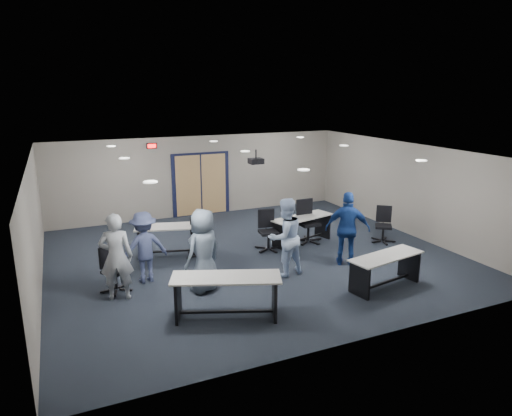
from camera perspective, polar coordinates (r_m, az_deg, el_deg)
name	(u,v)px	position (r m, az deg, el deg)	size (l,w,h in m)	color
floor	(253,256)	(11.91, -0.36, -6.04)	(10.00, 10.00, 0.00)	black
back_wall	(200,176)	(15.64, -6.96, 4.02)	(10.00, 0.04, 2.70)	gray
front_wall	(362,268)	(7.78, 13.06, -7.29)	(10.00, 0.04, 2.70)	gray
left_wall	(34,230)	(10.63, -25.96, -2.46)	(0.04, 9.00, 2.70)	gray
right_wall	(408,189)	(14.20, 18.50, 2.28)	(0.04, 9.00, 2.70)	gray
ceiling	(253,153)	(11.24, -0.38, 6.95)	(10.00, 9.00, 0.04)	white
double_door	(201,185)	(15.66, -6.89, 2.92)	(2.00, 0.07, 2.20)	black
exit_sign	(152,146)	(15.04, -12.91, 7.58)	(0.32, 0.07, 0.18)	black
ceiling_projector	(256,161)	(11.85, 0.00, 5.91)	(0.35, 0.32, 0.37)	black
ceiling_can_lights	(249,152)	(11.47, -0.88, 6.95)	(6.24, 5.74, 0.02)	white
table_front_left	(226,290)	(8.69, -3.74, -10.14)	(2.15, 1.38, 0.83)	#A7A49D
table_front_right	(386,266)	(10.35, 15.91, -6.93)	(1.88, 0.92, 0.73)	#A7A49D
table_back_left	(175,235)	(12.00, -10.15, -3.33)	(2.07, 1.14, 0.93)	#A7A49D
table_back_right	(302,225)	(12.82, 5.76, -2.12)	(1.97, 1.07, 1.04)	#A7A49D
chair_back_b	(198,238)	(11.82, -7.24, -3.71)	(0.64, 0.64, 1.02)	black
chair_back_c	(269,231)	(12.19, 1.58, -2.86)	(0.68, 0.68, 1.08)	black
chair_back_d	(309,222)	(12.86, 6.59, -1.72)	(0.76, 0.76, 1.21)	black
chair_loose_left	(115,269)	(10.23, -17.19, -7.30)	(0.63, 0.63, 1.00)	black
chair_loose_right	(384,225)	(13.31, 15.66, -2.04)	(0.64, 0.64, 1.02)	black
person_gray	(116,257)	(9.70, -17.07, -5.87)	(0.67, 0.44, 1.83)	#969CA4
person_plaid	(203,251)	(9.72, -6.58, -5.32)	(0.88, 0.58, 1.81)	slate
person_lightblue	(285,237)	(10.50, 3.66, -3.65)	(0.89, 0.69, 1.83)	#C0D9FF
person_navy	(348,229)	(11.31, 11.38, -2.57)	(1.07, 0.45, 1.83)	navy
person_back	(144,247)	(10.45, -13.81, -4.77)	(1.04, 0.60, 1.62)	#3F4871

